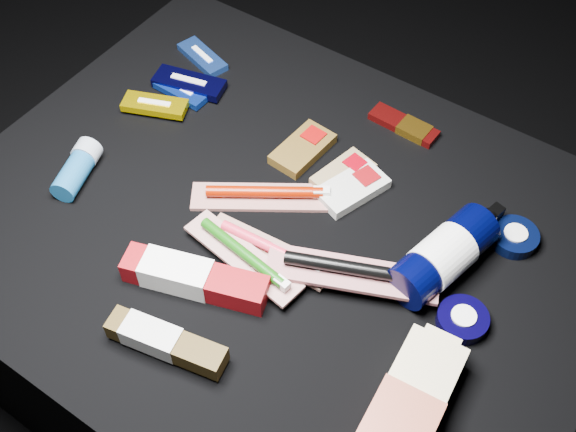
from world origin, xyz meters
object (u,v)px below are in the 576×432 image
Objects in this scene: toothpaste_carton_red at (189,277)px; bodywash_bottle at (403,418)px; lotion_bottle at (444,255)px; deodorant_stick at (77,169)px.

bodywash_bottle is at bearing -20.13° from toothpaste_carton_red.
deodorant_stick is (-0.55, -0.17, -0.01)m from lotion_bottle.
bodywash_bottle is at bearing -61.23° from lotion_bottle.
lotion_bottle is 0.58m from deodorant_stick.
toothpaste_carton_red is (-0.35, 0.01, -0.00)m from bodywash_bottle.
deodorant_stick reaches higher than toothpaste_carton_red.
bodywash_bottle is 2.16× the size of deodorant_stick.
bodywash_bottle reaches higher than deodorant_stick.
lotion_bottle is 2.02× the size of deodorant_stick.
deodorant_stick is 0.28m from toothpaste_carton_red.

